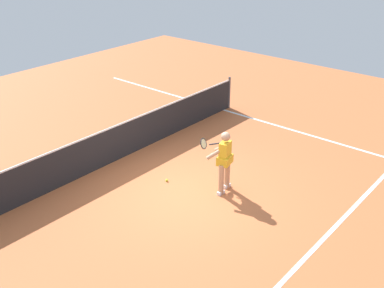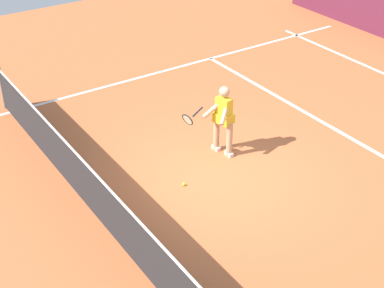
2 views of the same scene
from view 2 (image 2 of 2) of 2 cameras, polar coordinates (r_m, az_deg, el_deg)
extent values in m
plane|color=#C66638|center=(11.59, 2.26, -3.05)|extent=(23.93, 23.93, 0.00)
cube|color=white|center=(13.55, 13.86, 1.53)|extent=(9.76, 0.10, 0.01)
cube|color=white|center=(15.27, -8.53, 5.67)|extent=(0.10, 16.40, 0.01)
cylinder|color=#4C4C51|center=(14.54, -18.32, 5.38)|extent=(0.08, 0.08, 1.10)
cube|color=#232326|center=(10.28, -9.40, -5.24)|extent=(10.28, 0.02, 0.98)
cube|color=white|center=(9.98, -9.65, -2.89)|extent=(10.28, 0.02, 0.04)
cylinder|color=tan|center=(12.00, 3.73, 0.44)|extent=(0.13, 0.13, 0.78)
cylinder|color=tan|center=(12.20, 2.44, 1.04)|extent=(0.13, 0.13, 0.78)
cube|color=white|center=(12.19, 3.68, -0.97)|extent=(0.20, 0.10, 0.08)
cube|color=white|center=(12.38, 2.40, -0.36)|extent=(0.20, 0.10, 0.08)
cube|color=gold|center=(11.78, 3.17, 3.46)|extent=(0.36, 0.27, 0.52)
cube|color=gold|center=(11.88, 3.14, 2.61)|extent=(0.45, 0.36, 0.20)
sphere|color=tan|center=(11.60, 3.23, 5.20)|extent=(0.22, 0.22, 0.22)
cylinder|color=tan|center=(11.59, 3.25, 3.05)|extent=(0.37, 0.43, 0.37)
cylinder|color=tan|center=(11.76, 2.14, 3.53)|extent=(0.19, 0.49, 0.37)
cylinder|color=black|center=(11.71, 0.56, 3.21)|extent=(0.10, 0.29, 0.14)
torus|color=black|center=(11.55, -0.45, 2.43)|extent=(0.30, 0.18, 0.28)
cylinder|color=beige|center=(11.55, -0.45, 2.43)|extent=(0.25, 0.14, 0.23)
sphere|color=#D1E533|center=(11.25, -0.84, -4.03)|extent=(0.07, 0.07, 0.07)
camera|label=1|loc=(12.08, 58.13, 14.85)|focal=44.31mm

